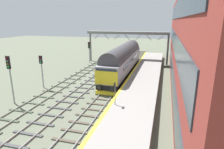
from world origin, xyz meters
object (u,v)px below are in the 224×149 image
object	(u,v)px
diesel_locomotive	(123,60)
signal_post_far	(89,49)
signal_post_mid	(42,67)
signal_post_near	(10,73)
platform_number_sign	(115,90)

from	to	relation	value
diesel_locomotive	signal_post_far	distance (m)	11.02
signal_post_mid	signal_post_near	bearing A→B (deg)	-90.00
signal_post_mid	signal_post_far	xyz separation A→B (m)	(0.00, 15.48, 0.08)
signal_post_far	platform_number_sign	bearing A→B (deg)	-62.38
diesel_locomotive	signal_post_far	bearing A→B (deg)	139.38
signal_post_mid	platform_number_sign	xyz separation A→B (m)	(10.49, -4.57, -0.31)
diesel_locomotive	signal_post_far	size ratio (longest dim) A/B	4.23
diesel_locomotive	signal_post_near	xyz separation A→B (m)	(-8.36, -13.29, 0.72)
diesel_locomotive	signal_post_near	world-z (taller)	signal_post_near
signal_post_far	signal_post_near	bearing A→B (deg)	-90.00
signal_post_mid	signal_post_far	size ratio (longest dim) A/B	0.98
signal_post_near	signal_post_far	size ratio (longest dim) A/B	1.18
signal_post_near	platform_number_sign	world-z (taller)	signal_post_near
signal_post_near	signal_post_far	distance (m)	20.47
signal_post_near	diesel_locomotive	bearing A→B (deg)	57.82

